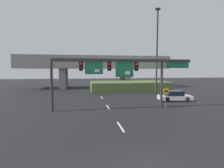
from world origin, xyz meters
TOP-DOWN VIEW (x-y plane):
  - lane_markings at (0.00, 16.47)m, footprint 0.14×23.42m
  - signal_gantry at (1.07, 11.75)m, footprint 15.25×0.44m
  - speed_limit_sign at (5.98, 10.82)m, footprint 0.60×0.11m
  - highway_light_pole_near at (7.94, 17.91)m, footprint 0.70×0.36m
  - overpass_bridge at (0.00, 35.21)m, footprint 34.48×7.11m
  - grass_embankment at (6.46, 27.87)m, footprint 15.62×7.87m
  - parked_sedan_near_right at (9.65, 15.66)m, footprint 4.60×2.33m

SIDE VIEW (x-z plane):
  - lane_markings at x=0.00m, z-range 0.00..0.01m
  - parked_sedan_near_right at x=9.65m, z-range -0.05..1.33m
  - grass_embankment at x=6.46m, z-range 0.00..1.87m
  - speed_limit_sign at x=5.98m, z-range 0.36..2.68m
  - signal_gantry at x=1.07m, z-range 1.69..7.11m
  - overpass_bridge at x=0.00m, z-range 1.45..8.89m
  - highway_light_pole_near at x=7.94m, z-range 0.37..13.49m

